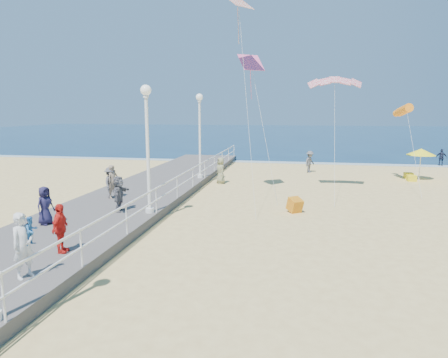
% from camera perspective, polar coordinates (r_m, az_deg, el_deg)
% --- Properties ---
extents(ground, '(160.00, 160.00, 0.00)m').
position_cam_1_polar(ground, '(16.36, 7.42, -6.99)').
color(ground, '#EACC7A').
rests_on(ground, ground).
extents(ocean, '(160.00, 90.00, 0.05)m').
position_cam_1_polar(ocean, '(80.78, 9.95, 6.35)').
color(ocean, '#0C2849').
rests_on(ocean, ground).
extents(surf_line, '(160.00, 1.20, 0.04)m').
position_cam_1_polar(surf_line, '(36.45, 9.18, 2.33)').
color(surf_line, silver).
rests_on(surf_line, ground).
extents(boardwalk, '(5.00, 44.00, 0.40)m').
position_cam_1_polar(boardwalk, '(18.25, -16.88, -4.90)').
color(boardwalk, '#645F5A').
rests_on(boardwalk, ground).
extents(railing, '(0.05, 42.00, 0.55)m').
position_cam_1_polar(railing, '(17.04, -9.70, -2.02)').
color(railing, white).
rests_on(railing, boardwalk).
extents(lamp_post_mid, '(0.44, 0.44, 5.32)m').
position_cam_1_polar(lamp_post_mid, '(16.83, -10.91, 6.08)').
color(lamp_post_mid, white).
rests_on(lamp_post_mid, boardwalk).
extents(lamp_post_far, '(0.44, 0.44, 5.32)m').
position_cam_1_polar(lamp_post_far, '(25.41, -3.49, 7.45)').
color(lamp_post_far, white).
rests_on(lamp_post_far, boardwalk).
extents(woman_holding_toddler, '(0.57, 0.72, 1.74)m').
position_cam_1_polar(woman_holding_toddler, '(11.62, -26.74, -8.46)').
color(woman_holding_toddler, silver).
rests_on(woman_holding_toddler, boardwalk).
extents(toddler_held, '(0.37, 0.43, 0.76)m').
position_cam_1_polar(toddler_held, '(11.55, -25.83, -6.65)').
color(toddler_held, '#347CC4').
rests_on(toddler_held, boardwalk).
extents(spectator_2, '(0.71, 1.07, 1.54)m').
position_cam_1_polar(spectator_2, '(20.53, -15.93, -0.47)').
color(spectator_2, '#4F4F54').
rests_on(spectator_2, boardwalk).
extents(spectator_3, '(0.48, 0.94, 1.53)m').
position_cam_1_polar(spectator_3, '(13.17, -22.35, -6.55)').
color(spectator_3, red).
rests_on(spectator_3, boardwalk).
extents(spectator_4, '(0.65, 0.82, 1.47)m').
position_cam_1_polar(spectator_4, '(16.60, -24.20, -3.47)').
color(spectator_4, '#1E1A3B').
rests_on(spectator_4, boardwalk).
extents(spectator_5, '(0.55, 1.46, 1.54)m').
position_cam_1_polar(spectator_5, '(17.70, -14.77, -2.03)').
color(spectator_5, slate).
rests_on(spectator_5, boardwalk).
extents(spectator_6, '(0.57, 0.70, 1.65)m').
position_cam_1_polar(spectator_6, '(20.40, -15.58, -0.36)').
color(spectator_6, '#816E59').
rests_on(spectator_6, boardwalk).
extents(beach_walker_a, '(1.10, 1.23, 1.65)m').
position_cam_1_polar(beach_walker_a, '(31.03, 12.16, 2.42)').
color(beach_walker_a, '#58585D').
rests_on(beach_walker_a, ground).
extents(beach_walker_b, '(0.93, 0.61, 1.47)m').
position_cam_1_polar(beach_walker_b, '(38.48, 28.63, 2.70)').
color(beach_walker_b, '#1A223B').
rests_on(beach_walker_b, ground).
extents(beach_walker_c, '(0.90, 0.99, 1.71)m').
position_cam_1_polar(beach_walker_c, '(25.79, -0.47, 1.23)').
color(beach_walker_c, gray).
rests_on(beach_walker_c, ground).
extents(box_kite, '(0.86, 0.90, 0.74)m').
position_cam_1_polar(box_kite, '(18.85, 10.09, -3.85)').
color(box_kite, '#CC480C').
rests_on(box_kite, ground).
extents(beach_umbrella, '(1.90, 1.90, 2.14)m').
position_cam_1_polar(beach_umbrella, '(30.16, 26.33, 3.49)').
color(beach_umbrella, white).
rests_on(beach_umbrella, ground).
extents(beach_chair_left, '(0.55, 0.55, 0.40)m').
position_cam_1_polar(beach_chair_left, '(29.56, 25.21, 0.11)').
color(beach_chair_left, yellow).
rests_on(beach_chair_left, ground).
extents(beach_chair_right, '(0.55, 0.55, 0.40)m').
position_cam_1_polar(beach_chair_right, '(30.61, 24.85, 0.44)').
color(beach_chair_right, yellow).
rests_on(beach_chair_right, ground).
extents(kite_parafoil, '(2.99, 0.94, 0.65)m').
position_cam_1_polar(kite_parafoil, '(23.83, 15.57, 13.51)').
color(kite_parafoil, red).
extents(kite_windsock, '(0.98, 2.52, 1.05)m').
position_cam_1_polar(kite_windsock, '(28.12, 24.34, 8.97)').
color(kite_windsock, orange).
extents(kite_diamond_pink, '(1.56, 1.46, 0.92)m').
position_cam_1_polar(kite_diamond_pink, '(22.82, 3.88, 16.28)').
color(kite_diamond_pink, '#F85B9A').
extents(kite_diamond_redwhite, '(1.61, 1.64, 0.73)m').
position_cam_1_polar(kite_diamond_redwhite, '(21.67, 2.07, 23.96)').
color(kite_diamond_redwhite, red).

